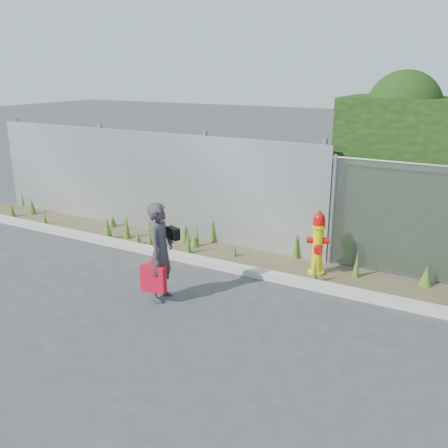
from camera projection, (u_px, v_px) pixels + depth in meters
ground at (195, 317)px, 7.31m from camera, size 80.00×80.00×0.00m
curb at (250, 271)px, 8.79m from camera, size 16.00×0.22×0.12m
weed_strip at (289, 261)px, 9.10m from camera, size 16.00×1.29×0.53m
corrugated_fence at (143, 181)px, 11.00m from camera, size 8.50×0.21×2.30m
fire_hydrant at (318, 244)px, 8.65m from camera, size 0.39×0.35×1.17m
woman at (161, 252)px, 7.67m from camera, size 0.48×0.64×1.57m
red_tote_bag at (153, 278)px, 7.65m from camera, size 0.38×0.14×0.50m
black_shoulder_bag at (173, 233)px, 7.66m from camera, size 0.24×0.10×0.18m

